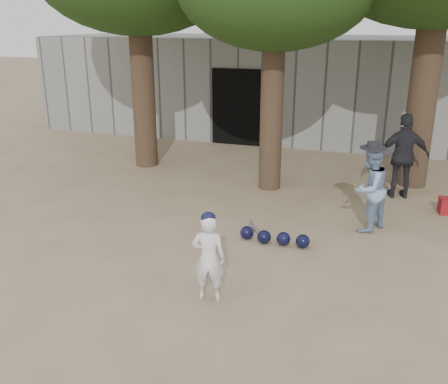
% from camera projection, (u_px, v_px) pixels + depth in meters
% --- Properties ---
extents(ground, '(70.00, 70.00, 0.00)m').
position_uv_depth(ground, '(165.00, 268.00, 7.47)').
color(ground, '#937C5E').
rests_on(ground, ground).
extents(boy_player, '(0.49, 0.37, 1.20)m').
position_uv_depth(boy_player, '(209.00, 258.00, 6.47)').
color(boy_player, white).
rests_on(boy_player, ground).
extents(spectator_blue, '(0.87, 0.93, 1.52)m').
position_uv_depth(spectator_blue, '(369.00, 189.00, 8.60)').
color(spectator_blue, '#7F9BC4').
rests_on(spectator_blue, ground).
extents(spectator_dark, '(1.10, 0.66, 1.76)m').
position_uv_depth(spectator_dark, '(404.00, 156.00, 10.18)').
color(spectator_dark, '#222227').
rests_on(spectator_dark, ground).
extents(back_building, '(16.00, 5.24, 3.00)m').
position_uv_depth(back_building, '(296.00, 85.00, 16.24)').
color(back_building, gray).
rests_on(back_building, ground).
extents(helmet_row, '(1.19, 0.31, 0.23)m').
position_uv_depth(helmet_row, '(274.00, 237.00, 8.26)').
color(helmet_row, black).
rests_on(helmet_row, ground).
extents(bat_pile, '(0.57, 0.76, 0.06)m').
position_uv_depth(bat_pile, '(256.00, 231.00, 8.72)').
color(bat_pile, '#A9A9AF').
rests_on(bat_pile, ground).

